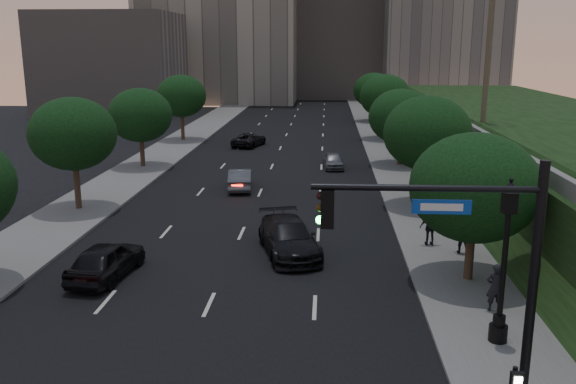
# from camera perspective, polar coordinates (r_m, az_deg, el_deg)

# --- Properties ---
(ground) EXTENTS (160.00, 160.00, 0.00)m
(ground) POSITION_cam_1_polar(r_m,az_deg,el_deg) (19.28, -10.30, -16.45)
(ground) COLOR black
(ground) RESTS_ON ground
(road_surface) EXTENTS (16.00, 140.00, 0.02)m
(road_surface) POSITION_cam_1_polar(r_m,az_deg,el_deg) (47.34, -1.73, 1.92)
(road_surface) COLOR black
(road_surface) RESTS_ON ground
(sidewalk_right) EXTENTS (4.50, 140.00, 0.15)m
(sidewalk_right) POSITION_cam_1_polar(r_m,az_deg,el_deg) (47.50, 10.69, 1.81)
(sidewalk_right) COLOR slate
(sidewalk_right) RESTS_ON ground
(sidewalk_left) EXTENTS (4.50, 140.00, 0.15)m
(sidewalk_left) POSITION_cam_1_polar(r_m,az_deg,el_deg) (49.33, -13.68, 2.09)
(sidewalk_left) COLOR slate
(sidewalk_left) RESTS_ON ground
(embankment) EXTENTS (18.00, 90.00, 4.00)m
(embankment) POSITION_cam_1_polar(r_m,az_deg,el_deg) (48.17, 25.11, 3.24)
(embankment) COLOR black
(embankment) RESTS_ON ground
(parapet_wall) EXTENTS (0.35, 90.00, 0.70)m
(parapet_wall) POSITION_cam_1_polar(r_m,az_deg,el_deg) (45.41, 15.32, 6.49)
(parapet_wall) COLOR slate
(parapet_wall) RESTS_ON embankment
(office_block_left) EXTENTS (26.00, 20.00, 32.00)m
(office_block_left) POSITION_cam_1_polar(r_m,az_deg,el_deg) (109.89, -6.29, 16.86)
(office_block_left) COLOR #9C9888
(office_block_left) RESTS_ON ground
(office_block_mid) EXTENTS (22.00, 18.00, 26.00)m
(office_block_mid) POSITION_cam_1_polar(r_m,az_deg,el_deg) (118.22, 4.56, 15.20)
(office_block_mid) COLOR gray
(office_block_mid) RESTS_ON ground
(office_block_filler) EXTENTS (18.00, 16.00, 14.00)m
(office_block_filler) POSITION_cam_1_polar(r_m,az_deg,el_deg) (91.38, -16.12, 11.45)
(office_block_filler) COLOR gray
(office_block_filler) RESTS_ON ground
(tree_right_a) EXTENTS (5.20, 5.20, 6.24)m
(tree_right_a) POSITION_cam_1_polar(r_m,az_deg,el_deg) (25.50, 17.05, 0.39)
(tree_right_a) COLOR #38281C
(tree_right_a) RESTS_ON ground
(tree_right_b) EXTENTS (5.20, 5.20, 6.74)m
(tree_right_b) POSITION_cam_1_polar(r_m,az_deg,el_deg) (37.00, 12.91, 5.38)
(tree_right_b) COLOR #38281C
(tree_right_b) RESTS_ON ground
(tree_right_c) EXTENTS (5.20, 5.20, 6.24)m
(tree_right_c) POSITION_cam_1_polar(r_m,az_deg,el_deg) (49.83, 10.53, 6.96)
(tree_right_c) COLOR #38281C
(tree_right_c) RESTS_ON ground
(tree_right_d) EXTENTS (5.20, 5.20, 6.74)m
(tree_right_d) POSITION_cam_1_polar(r_m,az_deg,el_deg) (63.64, 9.07, 8.86)
(tree_right_d) COLOR #38281C
(tree_right_d) RESTS_ON ground
(tree_right_e) EXTENTS (5.20, 5.20, 6.24)m
(tree_right_e) POSITION_cam_1_polar(r_m,az_deg,el_deg) (78.59, 8.05, 9.40)
(tree_right_e) COLOR #38281C
(tree_right_e) RESTS_ON ground
(tree_left_b) EXTENTS (5.00, 5.00, 6.71)m
(tree_left_b) POSITION_cam_1_polar(r_m,az_deg,el_deg) (37.49, -19.49, 5.14)
(tree_left_b) COLOR #38281C
(tree_left_b) RESTS_ON ground
(tree_left_c) EXTENTS (5.00, 5.00, 6.34)m
(tree_left_c) POSITION_cam_1_polar(r_m,az_deg,el_deg) (49.67, -13.66, 7.00)
(tree_left_c) COLOR #38281C
(tree_left_c) RESTS_ON ground
(tree_left_d) EXTENTS (5.00, 5.00, 6.71)m
(tree_left_d) POSITION_cam_1_polar(r_m,az_deg,el_deg) (63.08, -9.95, 8.84)
(tree_left_d) COLOR #38281C
(tree_left_d) RESTS_ON ground
(traffic_signal_mast) EXTENTS (5.68, 0.56, 7.00)m
(traffic_signal_mast) POSITION_cam_1_polar(r_m,az_deg,el_deg) (15.82, 18.07, -9.04)
(traffic_signal_mast) COLOR black
(traffic_signal_mast) RESTS_ON ground
(street_lamp) EXTENTS (0.64, 0.64, 5.62)m
(street_lamp) POSITION_cam_1_polar(r_m,az_deg,el_deg) (20.70, 19.52, -6.83)
(street_lamp) COLOR black
(street_lamp) RESTS_ON ground
(sedan_near_left) EXTENTS (2.40, 4.80, 1.57)m
(sedan_near_left) POSITION_cam_1_polar(r_m,az_deg,el_deg) (26.88, -16.66, -6.10)
(sedan_near_left) COLOR black
(sedan_near_left) RESTS_ON ground
(sedan_mid_left) EXTENTS (1.96, 4.48, 1.43)m
(sedan_mid_left) POSITION_cam_1_polar(r_m,az_deg,el_deg) (41.53, -4.49, 1.22)
(sedan_mid_left) COLOR #515458
(sedan_mid_left) RESTS_ON ground
(sedan_far_left) EXTENTS (3.30, 5.09, 1.30)m
(sedan_far_left) POSITION_cam_1_polar(r_m,az_deg,el_deg) (59.34, -3.66, 4.91)
(sedan_far_left) COLOR black
(sedan_far_left) RESTS_ON ground
(sedan_near_right) EXTENTS (3.69, 6.01, 1.63)m
(sedan_near_right) POSITION_cam_1_polar(r_m,az_deg,el_deg) (28.59, 0.07, -4.27)
(sedan_near_right) COLOR black
(sedan_near_right) RESTS_ON ground
(sedan_far_right) EXTENTS (1.84, 3.86, 1.27)m
(sedan_far_right) POSITION_cam_1_polar(r_m,az_deg,el_deg) (48.69, 4.24, 2.96)
(sedan_far_right) COLOR slate
(sedan_far_right) RESTS_ON ground
(pedestrian_a) EXTENTS (0.66, 0.43, 1.80)m
(pedestrian_a) POSITION_cam_1_polar(r_m,az_deg,el_deg) (23.51, 18.82, -8.45)
(pedestrian_a) COLOR black
(pedestrian_a) RESTS_ON sidewalk_right
(pedestrian_b) EXTENTS (1.14, 1.06, 1.87)m
(pedestrian_b) POSITION_cam_1_polar(r_m,az_deg,el_deg) (29.42, 16.08, -3.74)
(pedestrian_b) COLOR black
(pedestrian_b) RESTS_ON sidewalk_right
(pedestrian_c) EXTENTS (1.08, 0.52, 1.79)m
(pedestrian_c) POSITION_cam_1_polar(r_m,az_deg,el_deg) (30.17, 13.20, -3.22)
(pedestrian_c) COLOR black
(pedestrian_c) RESTS_ON sidewalk_right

